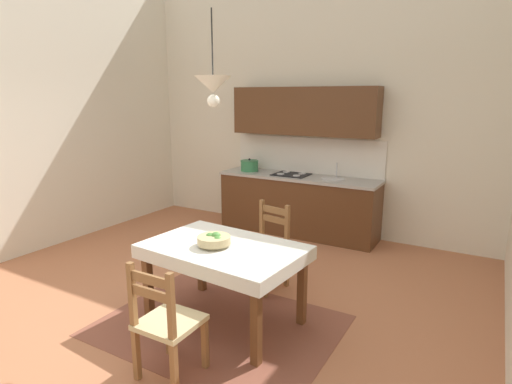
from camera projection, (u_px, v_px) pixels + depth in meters
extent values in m
cube|color=#B7704C|center=(182.00, 314.00, 4.15)|extent=(6.15, 6.76, 0.10)
cube|color=silver|center=(311.00, 95.00, 6.32)|extent=(6.15, 0.12, 4.18)
cube|color=brown|center=(219.00, 325.00, 3.85)|extent=(2.10, 1.60, 0.01)
cube|color=#56331C|center=(298.00, 206.00, 6.39)|extent=(2.42, 0.60, 0.86)
cube|color=#ADA8A3|center=(298.00, 177.00, 6.28)|extent=(2.45, 0.63, 0.04)
cube|color=white|center=(307.00, 155.00, 6.47)|extent=(2.42, 0.01, 0.55)
cube|color=#56331C|center=(304.00, 111.00, 6.18)|extent=(2.23, 0.34, 0.70)
cube|color=black|center=(290.00, 235.00, 6.24)|extent=(2.38, 0.02, 0.09)
cylinder|color=silver|center=(333.00, 179.00, 6.02)|extent=(0.34, 0.34, 0.02)
cylinder|color=silver|center=(337.00, 170.00, 6.11)|extent=(0.02, 0.02, 0.22)
cube|color=black|center=(291.00, 174.00, 6.34)|extent=(0.52, 0.42, 0.01)
cylinder|color=silver|center=(281.00, 174.00, 6.31)|extent=(0.11, 0.11, 0.01)
cylinder|color=silver|center=(296.00, 176.00, 6.19)|extent=(0.11, 0.11, 0.01)
cylinder|color=silver|center=(286.00, 172.00, 6.48)|extent=(0.11, 0.11, 0.01)
cylinder|color=silver|center=(302.00, 173.00, 6.36)|extent=(0.11, 0.11, 0.01)
cylinder|color=#337A4C|center=(249.00, 166.00, 6.66)|extent=(0.28, 0.28, 0.15)
cylinder|color=#337A4C|center=(249.00, 161.00, 6.64)|extent=(0.29, 0.29, 0.02)
sphere|color=black|center=(249.00, 159.00, 6.64)|extent=(0.04, 0.04, 0.04)
cube|color=brown|center=(224.00, 247.00, 3.77)|extent=(1.41, 0.96, 0.02)
cube|color=brown|center=(148.00, 283.00, 3.89)|extent=(0.08, 0.08, 0.73)
cube|color=brown|center=(256.00, 323.00, 3.22)|extent=(0.08, 0.08, 0.73)
cube|color=brown|center=(201.00, 258.00, 4.49)|extent=(0.08, 0.08, 0.73)
cube|color=brown|center=(302.00, 287.00, 3.81)|extent=(0.08, 0.08, 0.73)
cube|color=silver|center=(224.00, 246.00, 3.77)|extent=(1.47, 1.03, 0.00)
cube|color=silver|center=(188.00, 269.00, 3.41)|extent=(1.40, 0.11, 0.12)
cube|color=silver|center=(253.00, 238.00, 4.15)|extent=(1.40, 0.11, 0.12)
cube|color=silver|center=(169.00, 238.00, 4.17)|extent=(0.08, 0.92, 0.12)
cube|color=silver|center=(291.00, 270.00, 3.39)|extent=(0.08, 0.92, 0.12)
cube|color=#D1BC89|center=(170.00, 322.00, 3.10)|extent=(0.42, 0.42, 0.04)
cube|color=olive|center=(169.00, 331.00, 3.39)|extent=(0.04, 0.04, 0.41)
cube|color=olive|center=(205.00, 344.00, 3.22)|extent=(0.04, 0.04, 0.41)
cube|color=olive|center=(134.00, 323.00, 3.03)|extent=(0.04, 0.04, 0.93)
cube|color=olive|center=(173.00, 336.00, 2.85)|extent=(0.04, 0.04, 0.93)
cube|color=olive|center=(150.00, 279.00, 2.85)|extent=(0.32, 0.03, 0.07)
cube|color=olive|center=(151.00, 294.00, 2.88)|extent=(0.32, 0.03, 0.07)
cube|color=#D1BC89|center=(264.00, 250.00, 4.55)|extent=(0.49, 0.49, 0.04)
cube|color=olive|center=(265.00, 279.00, 4.35)|extent=(0.05, 0.05, 0.41)
cube|color=olive|center=(240.00, 270.00, 4.59)|extent=(0.05, 0.05, 0.41)
cube|color=olive|center=(287.00, 246.00, 4.56)|extent=(0.05, 0.05, 0.93)
cube|color=olive|center=(262.00, 239.00, 4.79)|extent=(0.05, 0.05, 0.93)
cube|color=olive|center=(274.00, 210.00, 4.59)|extent=(0.32, 0.09, 0.07)
cube|color=olive|center=(274.00, 219.00, 4.61)|extent=(0.32, 0.09, 0.07)
cylinder|color=tan|center=(214.00, 245.00, 3.74)|extent=(0.17, 0.17, 0.02)
cylinder|color=tan|center=(214.00, 240.00, 3.73)|extent=(0.30, 0.30, 0.07)
sphere|color=#4C8E3D|center=(210.00, 238.00, 3.76)|extent=(0.09, 0.09, 0.09)
sphere|color=#4C8E3D|center=(218.00, 241.00, 3.69)|extent=(0.08, 0.08, 0.08)
sphere|color=#4C8E3D|center=(216.00, 237.00, 3.75)|extent=(0.10, 0.10, 0.10)
cylinder|color=black|center=(212.00, 44.00, 3.49)|extent=(0.01, 0.01, 0.57)
cone|color=silver|center=(213.00, 84.00, 3.56)|extent=(0.32, 0.32, 0.14)
sphere|color=white|center=(213.00, 101.00, 3.60)|extent=(0.11, 0.11, 0.11)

